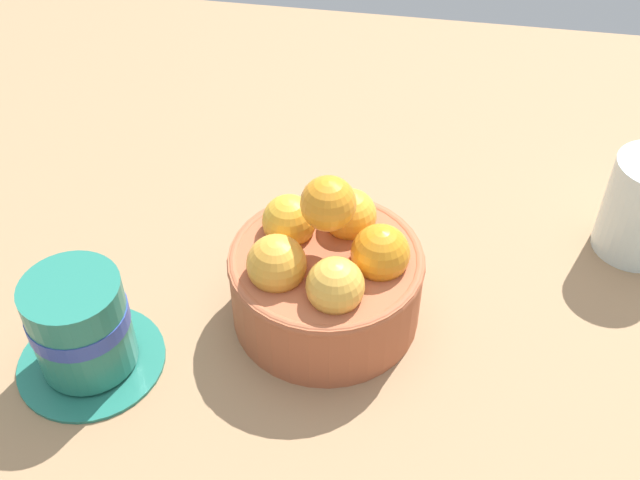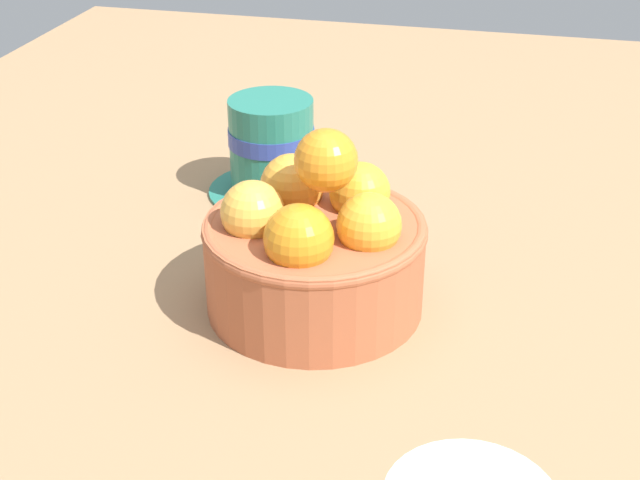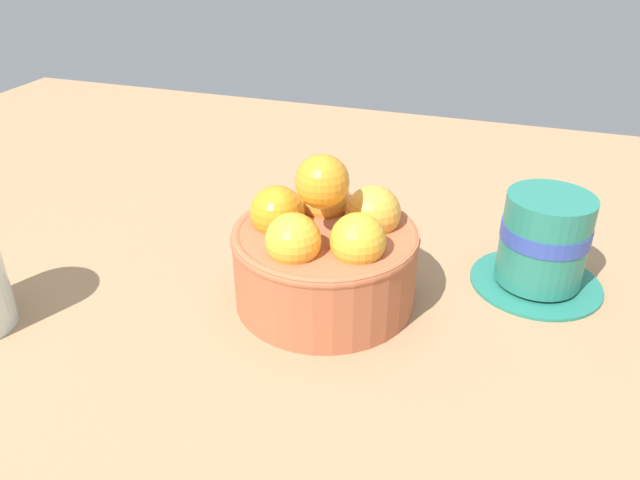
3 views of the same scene
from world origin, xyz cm
name	(u,v)px [view 1 (image 1 of 3)]	position (x,y,z in cm)	size (l,w,h in cm)	color
ground_plane	(326,332)	(0.00, 0.00, -2.39)	(150.33, 108.32, 4.79)	#997551
terracotta_bowl	(326,274)	(-0.01, 0.01, 4.80)	(15.74, 15.74, 13.73)	#AD5938
coffee_cup	(81,328)	(-17.53, -8.30, 4.24)	(11.65, 11.65, 8.82)	#23705F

